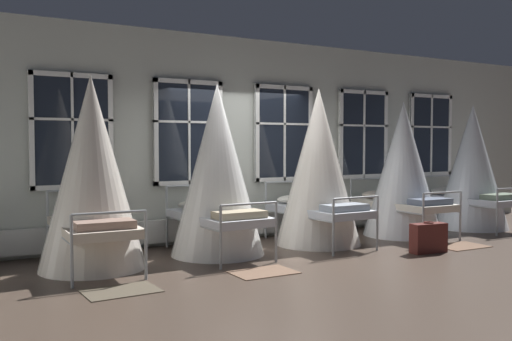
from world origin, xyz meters
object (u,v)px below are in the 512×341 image
Objects in this scene: cot_second at (92,175)px; cot_third at (217,172)px; cot_fifth at (403,170)px; cot_fourth at (318,168)px; suitcase_dark at (428,238)px; cot_sixth at (472,168)px.

cot_second reaches higher than cot_third.
cot_second is 1.06× the size of cot_fifth.
cot_fourth is at bearing -92.35° from cot_third.
cot_fifth reaches higher than suitcase_dark.
cot_second is 7.22m from cot_sixth.
cot_second is at bearing 88.76° from cot_fourth.
cot_fourth is 1.82m from cot_fifth.
cot_third is at bearing 87.52° from cot_fourth.
cot_third is 1.79m from cot_fourth.
cot_second is 4.34× the size of suitcase_dark.
cot_fourth is at bearing 89.94° from cot_fifth.
cot_second reaches higher than cot_fifth.
cot_sixth is 3.12m from suitcase_dark.
cot_fifth is (5.43, -0.02, -0.07)m from cot_second.
cot_second is 1.00× the size of cot_fourth.
cot_second is 1.82m from cot_third.
cot_fourth is (3.61, 0.01, 0.00)m from cot_second.
suitcase_dark is (2.77, -1.46, -0.99)m from cot_third.
cot_third is 0.99× the size of cot_fourth.
cot_fourth is 2.00m from suitcase_dark.
cot_second reaches higher than cot_sixth.
cot_third is 4.31× the size of suitcase_dark.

